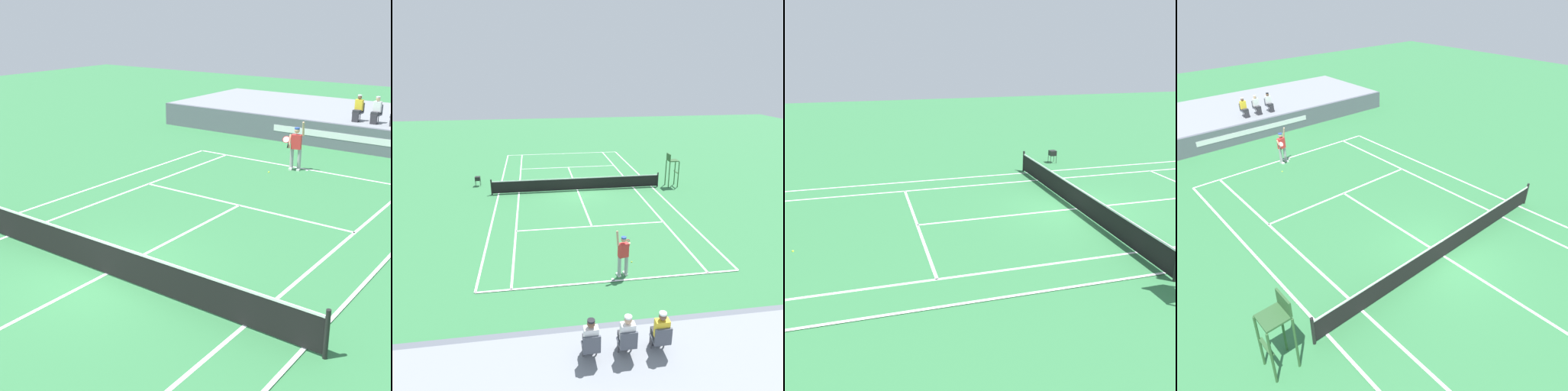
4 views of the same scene
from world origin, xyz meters
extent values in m
plane|color=#337542|center=(0.00, 0.00, 0.00)|extent=(80.00, 80.00, 0.00)
cube|color=#337542|center=(0.00, 0.00, 0.01)|extent=(10.98, 23.78, 0.02)
cube|color=white|center=(0.00, 11.89, 0.02)|extent=(10.98, 0.10, 0.01)
cube|color=white|center=(0.00, -11.89, 0.02)|extent=(10.98, 0.10, 0.01)
cube|color=white|center=(-5.49, 0.00, 0.02)|extent=(0.10, 23.78, 0.01)
cube|color=white|center=(5.49, 0.00, 0.02)|extent=(0.10, 23.78, 0.01)
cube|color=white|center=(-4.11, 0.00, 0.02)|extent=(0.10, 23.78, 0.01)
cube|color=white|center=(4.11, 0.00, 0.02)|extent=(0.10, 23.78, 0.01)
cube|color=white|center=(0.00, 6.40, 0.02)|extent=(8.22, 0.10, 0.01)
cube|color=white|center=(0.00, -6.40, 0.02)|extent=(8.22, 0.10, 0.01)
cube|color=white|center=(0.00, 0.00, 0.02)|extent=(0.10, 12.80, 0.01)
cube|color=white|center=(0.00, 11.79, 0.02)|extent=(0.10, 0.20, 0.01)
cube|color=white|center=(0.00, -11.79, 0.02)|extent=(0.10, 0.20, 0.01)
cylinder|color=black|center=(-5.94, 0.00, 0.54)|extent=(0.10, 0.10, 1.07)
cylinder|color=black|center=(5.94, 0.00, 0.54)|extent=(0.10, 0.10, 1.07)
cube|color=black|center=(0.00, 0.00, 0.48)|extent=(11.78, 0.02, 0.84)
cube|color=white|center=(0.00, 0.00, 0.90)|extent=(11.78, 0.03, 0.06)
cube|color=#565B66|center=(0.00, 15.99, 0.62)|extent=(21.90, 0.24, 1.24)
cube|color=silver|center=(0.00, 15.87, 0.68)|extent=(7.67, 0.01, 0.32)
cube|color=#474C56|center=(-0.01, 17.21, 1.65)|extent=(0.44, 0.44, 0.06)
cube|color=#474C56|center=(-0.01, 17.41, 1.90)|extent=(0.44, 0.06, 0.44)
cylinder|color=#4C4C51|center=(0.17, 17.06, 1.43)|extent=(0.04, 0.04, 0.38)
cylinder|color=#4C4C51|center=(-0.18, 17.06, 1.43)|extent=(0.04, 0.04, 0.38)
cube|color=#2D2D33|center=(-0.01, 17.11, 1.73)|extent=(0.34, 0.44, 0.16)
cube|color=#2D2D33|center=(-0.01, 16.91, 1.46)|extent=(0.30, 0.14, 0.44)
cube|color=yellow|center=(-0.01, 17.27, 2.02)|extent=(0.36, 0.22, 0.52)
sphere|color=brown|center=(-0.01, 17.27, 2.39)|extent=(0.20, 0.20, 0.20)
cylinder|color=white|center=(-0.01, 17.27, 2.48)|extent=(0.19, 0.19, 0.05)
cube|color=#474C56|center=(0.88, 17.21, 1.65)|extent=(0.44, 0.44, 0.06)
cube|color=#474C56|center=(0.88, 17.41, 1.90)|extent=(0.44, 0.06, 0.44)
cylinder|color=#4C4C51|center=(1.06, 17.06, 1.43)|extent=(0.04, 0.04, 0.38)
cylinder|color=#4C4C51|center=(0.71, 17.06, 1.43)|extent=(0.04, 0.04, 0.38)
cube|color=#2D2D33|center=(0.88, 17.11, 1.73)|extent=(0.34, 0.44, 0.16)
cube|color=#2D2D33|center=(0.88, 16.91, 1.46)|extent=(0.30, 0.14, 0.44)
cube|color=white|center=(0.88, 17.27, 2.02)|extent=(0.36, 0.22, 0.52)
sphere|color=tan|center=(0.88, 17.27, 2.39)|extent=(0.20, 0.20, 0.20)
cylinder|color=white|center=(0.88, 17.27, 2.48)|extent=(0.19, 0.19, 0.05)
cube|color=#474C56|center=(1.81, 17.21, 1.65)|extent=(0.44, 0.44, 0.06)
cube|color=#474C56|center=(1.81, 17.41, 1.90)|extent=(0.44, 0.06, 0.44)
cylinder|color=#4C4C51|center=(1.99, 17.06, 1.43)|extent=(0.04, 0.04, 0.38)
cylinder|color=#4C4C51|center=(1.63, 17.06, 1.43)|extent=(0.04, 0.04, 0.38)
cube|color=#2D2D33|center=(1.81, 17.11, 1.73)|extent=(0.34, 0.44, 0.16)
cube|color=#2D2D33|center=(1.81, 16.91, 1.46)|extent=(0.30, 0.14, 0.44)
cube|color=white|center=(1.81, 17.27, 2.02)|extent=(0.36, 0.22, 0.52)
sphere|color=brown|center=(1.81, 17.27, 2.39)|extent=(0.20, 0.20, 0.20)
cylinder|color=black|center=(1.81, 17.27, 2.48)|extent=(0.19, 0.19, 0.05)
cylinder|color=#9E9EA3|center=(-0.30, 11.59, 0.46)|extent=(0.15, 0.15, 0.92)
cylinder|color=#9E9EA3|center=(-0.61, 11.51, 0.46)|extent=(0.15, 0.15, 0.92)
cube|color=white|center=(-0.29, 11.53, 0.05)|extent=(0.18, 0.30, 0.10)
cube|color=white|center=(-0.60, 11.46, 0.05)|extent=(0.18, 0.30, 0.10)
cube|color=red|center=(-0.46, 11.55, 1.22)|extent=(0.44, 0.32, 0.60)
sphere|color=tan|center=(-0.46, 11.55, 1.69)|extent=(0.22, 0.22, 0.22)
cylinder|color=#2D4CA8|center=(-0.46, 11.55, 1.78)|extent=(0.21, 0.21, 0.06)
cylinder|color=tan|center=(-0.20, 11.58, 1.78)|extent=(0.14, 0.23, 0.61)
cylinder|color=tan|center=(-0.69, 11.39, 1.24)|extent=(0.16, 0.34, 0.56)
cylinder|color=black|center=(-0.70, 11.27, 1.11)|extent=(0.08, 0.19, 0.25)
torus|color=red|center=(-0.70, 11.09, 1.37)|extent=(0.34, 0.26, 0.26)
cylinder|color=silver|center=(-0.70, 11.09, 1.37)|extent=(0.30, 0.22, 0.22)
sphere|color=#D1E533|center=(-1.13, 10.53, 0.03)|extent=(0.07, 0.07, 0.07)
cylinder|color=#2D562D|center=(-7.36, -0.35, 0.95)|extent=(0.07, 0.07, 1.90)
cylinder|color=#2D562D|center=(-7.36, 0.35, 0.95)|extent=(0.07, 0.07, 1.90)
cylinder|color=#2D562D|center=(-6.66, -0.35, 0.95)|extent=(0.07, 0.07, 1.90)
cylinder|color=#2D562D|center=(-6.66, 0.35, 0.95)|extent=(0.07, 0.07, 1.90)
cube|color=#2D562D|center=(-7.01, 0.00, 1.93)|extent=(0.70, 0.70, 0.06)
cube|color=#2D562D|center=(-6.66, 0.00, 2.20)|extent=(0.06, 0.70, 0.48)
cube|color=#2D562D|center=(-7.32, 0.00, 1.04)|extent=(0.10, 0.70, 0.04)
cube|color=black|center=(7.14, -2.17, 0.56)|extent=(0.36, 0.36, 0.28)
cylinder|color=black|center=(6.97, -2.34, 0.21)|extent=(0.02, 0.02, 0.42)
cylinder|color=black|center=(7.31, -2.34, 0.21)|extent=(0.02, 0.02, 0.42)
cylinder|color=black|center=(6.97, -2.00, 0.21)|extent=(0.02, 0.02, 0.42)
cylinder|color=black|center=(7.31, -2.00, 0.21)|extent=(0.02, 0.02, 0.42)
ellipsoid|color=#D1E533|center=(7.14, -2.17, 0.64)|extent=(0.30, 0.30, 0.12)
camera|label=1|loc=(9.26, -8.78, 6.42)|focal=50.38mm
camera|label=2|loc=(2.99, 24.45, 8.23)|focal=33.41mm
camera|label=3|loc=(-14.99, 8.14, 6.25)|focal=40.47mm
camera|label=4|loc=(-9.30, -6.46, 9.27)|focal=33.74mm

